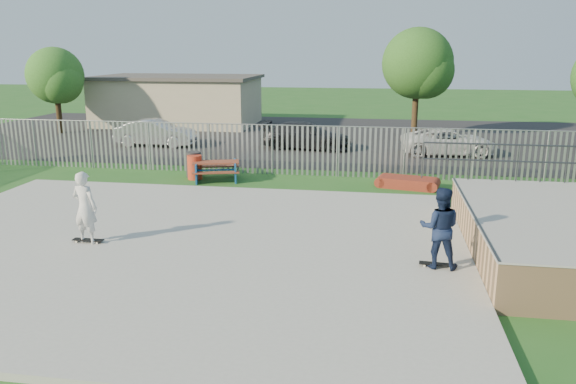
# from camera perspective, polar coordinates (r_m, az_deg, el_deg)

# --- Properties ---
(ground) EXTENTS (120.00, 120.00, 0.00)m
(ground) POSITION_cam_1_polar(r_m,az_deg,el_deg) (14.68, -12.11, -5.65)
(ground) COLOR #255C1F
(ground) RESTS_ON ground
(concrete_slab) EXTENTS (15.00, 12.00, 0.15)m
(concrete_slab) POSITION_cam_1_polar(r_m,az_deg,el_deg) (14.66, -12.13, -5.38)
(concrete_slab) COLOR #A2A29D
(concrete_slab) RESTS_ON ground
(quarter_pipe) EXTENTS (5.50, 7.05, 2.19)m
(quarter_pipe) POSITION_cam_1_polar(r_m,az_deg,el_deg) (15.16, 25.35, -3.89)
(quarter_pipe) COLOR tan
(quarter_pipe) RESTS_ON ground
(fence) EXTENTS (26.04, 16.02, 2.00)m
(fence) POSITION_cam_1_polar(r_m,az_deg,el_deg) (18.33, -4.21, 1.91)
(fence) COLOR gray
(fence) RESTS_ON ground
(picnic_table) EXTENTS (2.08, 1.86, 0.74)m
(picnic_table) POSITION_cam_1_polar(r_m,az_deg,el_deg) (21.76, -7.32, 2.15)
(picnic_table) COLOR brown
(picnic_table) RESTS_ON ground
(funbox) EXTENTS (2.05, 1.34, 0.38)m
(funbox) POSITION_cam_1_polar(r_m,az_deg,el_deg) (20.96, 12.03, 0.95)
(funbox) COLOR maroon
(funbox) RESTS_ON ground
(trash_bin_red) EXTENTS (0.56, 0.56, 0.94)m
(trash_bin_red) POSITION_cam_1_polar(r_m,az_deg,el_deg) (22.08, -9.45, 2.50)
(trash_bin_red) COLOR #B2331B
(trash_bin_red) RESTS_ON ground
(trash_bin_grey) EXTENTS (0.60, 0.60, 1.00)m
(trash_bin_grey) POSITION_cam_1_polar(r_m,az_deg,el_deg) (22.48, -9.56, 2.78)
(trash_bin_grey) COLOR #262628
(trash_bin_grey) RESTS_ON ground
(parking_lot) EXTENTS (40.00, 18.00, 0.02)m
(parking_lot) POSITION_cam_1_polar(r_m,az_deg,el_deg) (32.61, -0.04, 5.70)
(parking_lot) COLOR black
(parking_lot) RESTS_ON ground
(car_silver) EXTENTS (4.14, 1.46, 1.36)m
(car_silver) POSITION_cam_1_polar(r_m,az_deg,el_deg) (29.96, -13.28, 5.87)
(car_silver) COLOR silver
(car_silver) RESTS_ON parking_lot
(car_dark) EXTENTS (4.70, 2.21, 1.33)m
(car_dark) POSITION_cam_1_polar(r_m,az_deg,el_deg) (28.36, 1.83, 5.75)
(car_dark) COLOR black
(car_dark) RESTS_ON parking_lot
(car_white) EXTENTS (4.63, 2.45, 1.24)m
(car_white) POSITION_cam_1_polar(r_m,az_deg,el_deg) (27.81, 16.03, 4.93)
(car_white) COLOR silver
(car_white) RESTS_ON parking_lot
(building) EXTENTS (10.40, 6.40, 3.20)m
(building) POSITION_cam_1_polar(r_m,az_deg,el_deg) (38.31, -11.09, 9.15)
(building) COLOR #BBB090
(building) RESTS_ON ground
(tree_left) EXTENTS (3.27, 3.27, 5.04)m
(tree_left) POSITION_cam_1_polar(r_m,az_deg,el_deg) (36.11, -22.58, 10.86)
(tree_left) COLOR #3A2A17
(tree_left) RESTS_ON ground
(tree_mid) EXTENTS (3.96, 3.96, 6.10)m
(tree_mid) POSITION_cam_1_polar(r_m,az_deg,el_deg) (32.98, 13.03, 12.59)
(tree_mid) COLOR #43301A
(tree_mid) RESTS_ON ground
(skateboard_a) EXTENTS (0.81, 0.26, 0.08)m
(skateboard_a) POSITION_cam_1_polar(r_m,az_deg,el_deg) (13.25, 14.91, -7.18)
(skateboard_a) COLOR black
(skateboard_a) RESTS_ON concrete_slab
(skateboard_b) EXTENTS (0.80, 0.20, 0.08)m
(skateboard_b) POSITION_cam_1_polar(r_m,az_deg,el_deg) (15.24, -19.64, -4.69)
(skateboard_b) COLOR black
(skateboard_b) RESTS_ON concrete_slab
(skater_navy) EXTENTS (0.95, 0.77, 1.85)m
(skater_navy) POSITION_cam_1_polar(r_m,az_deg,el_deg) (12.96, 15.16, -3.53)
(skater_navy) COLOR #131D3B
(skater_navy) RESTS_ON concrete_slab
(skater_white) EXTENTS (0.74, 0.55, 1.85)m
(skater_white) POSITION_cam_1_polar(r_m,az_deg,el_deg) (14.99, -19.92, -1.48)
(skater_white) COLOR silver
(skater_white) RESTS_ON concrete_slab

